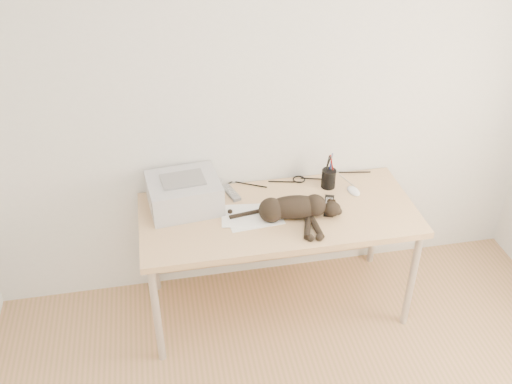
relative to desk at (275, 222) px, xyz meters
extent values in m
plane|color=silver|center=(0.00, 0.27, 0.69)|extent=(3.50, 0.00, 3.50)
cube|color=tan|center=(0.00, -0.09, 0.11)|extent=(1.60, 0.70, 0.04)
cylinder|color=#BCBCBF|center=(-0.75, -0.39, -0.26)|extent=(0.04, 0.04, 0.70)
cylinder|color=#BCBCBF|center=(0.75, -0.39, -0.26)|extent=(0.04, 0.04, 0.70)
cylinder|color=#BCBCBF|center=(-0.75, 0.21, -0.26)|extent=(0.04, 0.04, 0.70)
cylinder|color=#BCBCBF|center=(0.75, 0.21, -0.26)|extent=(0.04, 0.04, 0.70)
cube|color=tan|center=(0.00, 0.24, -0.21)|extent=(1.48, 0.02, 0.60)
cube|color=#BCBCC1|center=(-0.53, 0.08, 0.22)|extent=(0.44, 0.38, 0.18)
cube|color=black|center=(-0.53, 0.08, 0.23)|extent=(0.34, 0.06, 0.11)
cube|color=slate|center=(-0.53, 0.08, 0.32)|extent=(0.26, 0.20, 0.01)
cube|color=white|center=(-0.15, -0.11, 0.14)|extent=(0.33, 0.24, 0.00)
cube|color=white|center=(-0.18, -0.09, 0.14)|extent=(0.33, 0.25, 0.00)
ellipsoid|color=black|center=(0.08, -0.15, 0.20)|extent=(0.34, 0.17, 0.14)
sphere|color=black|center=(-0.06, -0.15, 0.20)|extent=(0.14, 0.14, 0.14)
ellipsoid|color=black|center=(0.29, -0.18, 0.18)|extent=(0.11, 0.10, 0.09)
cone|color=black|center=(0.29, -0.14, 0.22)|extent=(0.04, 0.05, 0.04)
cone|color=black|center=(0.31, -0.14, 0.21)|extent=(0.04, 0.05, 0.05)
cylinder|color=black|center=(0.12, -0.28, 0.15)|extent=(0.05, 0.19, 0.03)
cylinder|color=black|center=(0.17, -0.28, 0.15)|extent=(0.05, 0.19, 0.03)
cylinder|color=black|center=(-0.19, -0.08, 0.15)|extent=(0.21, 0.05, 0.02)
imported|color=silver|center=(-0.33, 0.19, 0.17)|extent=(0.12, 0.12, 0.08)
cylinder|color=black|center=(0.36, 0.12, 0.19)|extent=(0.09, 0.09, 0.12)
cylinder|color=#990C0C|center=(0.34, 0.12, 0.27)|extent=(0.01, 0.01, 0.16)
cylinder|color=navy|center=(0.37, 0.13, 0.27)|extent=(0.01, 0.01, 0.16)
cylinder|color=black|center=(0.36, 0.10, 0.27)|extent=(0.01, 0.01, 0.16)
cube|color=slate|center=(-0.24, 0.15, 0.14)|extent=(0.10, 0.19, 0.02)
cube|color=black|center=(0.30, -0.09, 0.14)|extent=(0.12, 0.20, 0.02)
ellipsoid|color=white|center=(0.49, 0.03, 0.15)|extent=(0.09, 0.12, 0.04)
camera|label=1|loc=(-0.63, -2.68, 2.07)|focal=40.00mm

